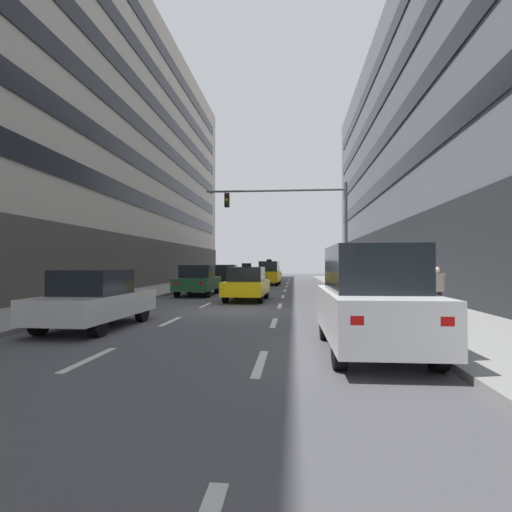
% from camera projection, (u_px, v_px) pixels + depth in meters
% --- Properties ---
extents(ground_plane, '(120.00, 120.00, 0.00)m').
position_uv_depth(ground_plane, '(236.00, 311.00, 15.39)').
color(ground_plane, '#515156').
extents(sidewalk_left, '(3.86, 80.00, 0.14)m').
position_uv_depth(sidewalk_left, '(67.00, 307.00, 16.01)').
color(sidewalk_left, gray).
rests_on(sidewalk_left, ground).
extents(sidewalk_right, '(3.86, 80.00, 0.14)m').
position_uv_depth(sidewalk_right, '(419.00, 311.00, 14.76)').
color(sidewalk_right, gray).
rests_on(sidewalk_right, ground).
extents(lane_stripe_l1_s2, '(0.16, 2.00, 0.01)m').
position_uv_depth(lane_stripe_l1_s2, '(89.00, 359.00, 7.57)').
color(lane_stripe_l1_s2, silver).
rests_on(lane_stripe_l1_s2, ground).
extents(lane_stripe_l1_s3, '(0.16, 2.00, 0.01)m').
position_uv_depth(lane_stripe_l1_s3, '(171.00, 321.00, 12.55)').
color(lane_stripe_l1_s3, silver).
rests_on(lane_stripe_l1_s3, ground).
extents(lane_stripe_l1_s4, '(0.16, 2.00, 0.01)m').
position_uv_depth(lane_stripe_l1_s4, '(206.00, 305.00, 17.53)').
color(lane_stripe_l1_s4, silver).
rests_on(lane_stripe_l1_s4, ground).
extents(lane_stripe_l1_s5, '(0.16, 2.00, 0.01)m').
position_uv_depth(lane_stripe_l1_s5, '(225.00, 296.00, 22.50)').
color(lane_stripe_l1_s5, silver).
rests_on(lane_stripe_l1_s5, ground).
extents(lane_stripe_l1_s6, '(0.16, 2.00, 0.01)m').
position_uv_depth(lane_stripe_l1_s6, '(238.00, 290.00, 27.48)').
color(lane_stripe_l1_s6, silver).
rests_on(lane_stripe_l1_s6, ground).
extents(lane_stripe_l1_s7, '(0.16, 2.00, 0.01)m').
position_uv_depth(lane_stripe_l1_s7, '(246.00, 286.00, 32.46)').
color(lane_stripe_l1_s7, silver).
rests_on(lane_stripe_l1_s7, ground).
extents(lane_stripe_l1_s8, '(0.16, 2.00, 0.01)m').
position_uv_depth(lane_stripe_l1_s8, '(253.00, 283.00, 37.43)').
color(lane_stripe_l1_s8, silver).
rests_on(lane_stripe_l1_s8, ground).
extents(lane_stripe_l1_s9, '(0.16, 2.00, 0.01)m').
position_uv_depth(lane_stripe_l1_s9, '(258.00, 281.00, 42.41)').
color(lane_stripe_l1_s9, silver).
rests_on(lane_stripe_l1_s9, ground).
extents(lane_stripe_l1_s10, '(0.16, 2.00, 0.01)m').
position_uv_depth(lane_stripe_l1_s10, '(261.00, 279.00, 47.39)').
color(lane_stripe_l1_s10, silver).
rests_on(lane_stripe_l1_s10, ground).
extents(lane_stripe_l2_s2, '(0.16, 2.00, 0.01)m').
position_uv_depth(lane_stripe_l2_s2, '(260.00, 363.00, 7.27)').
color(lane_stripe_l2_s2, silver).
rests_on(lane_stripe_l2_s2, ground).
extents(lane_stripe_l2_s3, '(0.16, 2.00, 0.01)m').
position_uv_depth(lane_stripe_l2_s3, '(274.00, 323.00, 12.25)').
color(lane_stripe_l2_s3, silver).
rests_on(lane_stripe_l2_s3, ground).
extents(lane_stripe_l2_s4, '(0.16, 2.00, 0.01)m').
position_uv_depth(lane_stripe_l2_s4, '(280.00, 306.00, 17.23)').
color(lane_stripe_l2_s4, silver).
rests_on(lane_stripe_l2_s4, ground).
extents(lane_stripe_l2_s5, '(0.16, 2.00, 0.01)m').
position_uv_depth(lane_stripe_l2_s5, '(283.00, 296.00, 22.20)').
color(lane_stripe_l2_s5, silver).
rests_on(lane_stripe_l2_s5, ground).
extents(lane_stripe_l2_s6, '(0.16, 2.00, 0.01)m').
position_uv_depth(lane_stripe_l2_s6, '(285.00, 290.00, 27.18)').
color(lane_stripe_l2_s6, silver).
rests_on(lane_stripe_l2_s6, ground).
extents(lane_stripe_l2_s7, '(0.16, 2.00, 0.01)m').
position_uv_depth(lane_stripe_l2_s7, '(286.00, 286.00, 32.16)').
color(lane_stripe_l2_s7, silver).
rests_on(lane_stripe_l2_s7, ground).
extents(lane_stripe_l2_s8, '(0.16, 2.00, 0.01)m').
position_uv_depth(lane_stripe_l2_s8, '(287.00, 283.00, 37.14)').
color(lane_stripe_l2_s8, silver).
rests_on(lane_stripe_l2_s8, ground).
extents(lane_stripe_l2_s9, '(0.16, 2.00, 0.01)m').
position_uv_depth(lane_stripe_l2_s9, '(288.00, 281.00, 42.11)').
color(lane_stripe_l2_s9, silver).
rests_on(lane_stripe_l2_s9, ground).
extents(lane_stripe_l2_s10, '(0.16, 2.00, 0.01)m').
position_uv_depth(lane_stripe_l2_s10, '(289.00, 279.00, 47.09)').
color(lane_stripe_l2_s10, silver).
rests_on(lane_stripe_l2_s10, ground).
extents(car_driving_0, '(2.01, 4.62, 1.72)m').
position_uv_depth(car_driving_0, '(198.00, 280.00, 23.01)').
color(car_driving_0, black).
rests_on(car_driving_0, ground).
extents(taxi_driving_1, '(1.96, 4.42, 1.81)m').
position_uv_depth(taxi_driving_1, '(247.00, 284.00, 19.65)').
color(taxi_driving_1, black).
rests_on(taxi_driving_1, ground).
extents(car_driving_2, '(1.94, 4.36, 1.62)m').
position_uv_depth(car_driving_2, '(95.00, 299.00, 11.25)').
color(car_driving_2, black).
rests_on(car_driving_2, ground).
extents(taxi_driving_3, '(1.90, 4.28, 1.76)m').
position_uv_depth(taxi_driving_3, '(271.00, 274.00, 39.43)').
color(taxi_driving_3, black).
rests_on(taxi_driving_3, ground).
extents(taxi_driving_4, '(1.86, 4.19, 2.17)m').
position_uv_depth(taxi_driving_4, '(269.00, 273.00, 34.22)').
color(taxi_driving_4, black).
rests_on(taxi_driving_4, ground).
extents(car_driving_5, '(2.09, 4.65, 1.72)m').
position_uv_depth(car_driving_5, '(226.00, 276.00, 31.52)').
color(car_driving_5, black).
rests_on(car_driving_5, ground).
extents(car_parked_0, '(1.91, 4.45, 2.14)m').
position_uv_depth(car_parked_0, '(371.00, 300.00, 8.15)').
color(car_parked_0, black).
rests_on(car_parked_0, ground).
extents(traffic_signal_0, '(8.28, 0.35, 6.38)m').
position_uv_depth(traffic_signal_0, '(303.00, 216.00, 23.69)').
color(traffic_signal_0, '#4C4C51').
rests_on(traffic_signal_0, sidewalk_right).
extents(pedestrian_0, '(0.53, 0.21, 1.55)m').
position_uv_depth(pedestrian_0, '(437.00, 288.00, 12.43)').
color(pedestrian_0, black).
rests_on(pedestrian_0, sidewalk_right).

